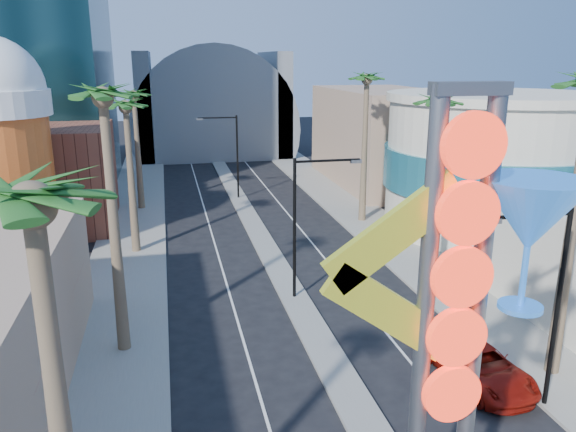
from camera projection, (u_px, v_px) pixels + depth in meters
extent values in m
cube|color=gray|center=(133.00, 231.00, 43.75)|extent=(5.00, 100.00, 0.15)
cube|color=gray|center=(363.00, 217.00, 47.67)|extent=(5.00, 100.00, 0.15)
cube|color=gray|center=(248.00, 214.00, 48.53)|extent=(1.60, 84.00, 0.15)
cube|color=brown|center=(45.00, 178.00, 44.17)|extent=(10.00, 10.00, 8.00)
cube|color=tan|center=(381.00, 137.00, 59.92)|extent=(10.00, 20.00, 10.00)
cylinder|color=#CE4F1B|center=(3.00, 188.00, 36.17)|extent=(6.40, 6.40, 10.00)
cylinder|color=beige|center=(492.00, 167.00, 43.40)|extent=(16.00, 16.00, 10.00)
cylinder|color=teal|center=(492.00, 167.00, 43.40)|extent=(16.60, 16.60, 3.00)
cylinder|color=beige|center=(499.00, 97.00, 41.97)|extent=(16.60, 16.60, 0.60)
cylinder|color=slate|center=(212.00, 125.00, 79.45)|extent=(22.00, 16.00, 22.00)
cube|color=slate|center=(145.00, 105.00, 76.78)|extent=(2.00, 16.00, 14.00)
cube|color=slate|center=(274.00, 103.00, 80.50)|extent=(2.00, 16.00, 14.00)
cylinder|color=slate|center=(423.00, 335.00, 13.74)|extent=(0.44, 0.44, 12.00)
cylinder|color=slate|center=(475.00, 329.00, 14.03)|extent=(0.44, 0.44, 12.00)
cube|color=slate|center=(470.00, 88.00, 12.29)|extent=(1.80, 0.50, 0.30)
cylinder|color=red|center=(474.00, 145.00, 12.29)|extent=(1.50, 0.25, 1.50)
cylinder|color=red|center=(468.00, 213.00, 12.70)|extent=(1.50, 0.25, 1.50)
cylinder|color=red|center=(462.00, 277.00, 13.12)|extent=(1.50, 0.25, 1.50)
cylinder|color=red|center=(457.00, 337.00, 13.54)|extent=(1.50, 0.25, 1.50)
cylinder|color=red|center=(452.00, 393.00, 13.96)|extent=(1.50, 0.25, 1.50)
cube|color=#FFF935|center=(395.00, 232.00, 12.82)|extent=(3.47, 0.25, 2.80)
cube|color=#FFF935|center=(390.00, 312.00, 13.36)|extent=(3.47, 0.25, 2.80)
cone|color=blue|center=(531.00, 215.00, 13.49)|extent=(2.60, 2.60, 1.80)
cylinder|color=blue|center=(524.00, 277.00, 13.92)|extent=(0.16, 0.16, 1.60)
cylinder|color=blue|center=(520.00, 307.00, 14.14)|extent=(1.10, 1.10, 0.12)
cylinder|color=black|center=(295.00, 231.00, 30.55)|extent=(0.18, 0.18, 8.00)
cube|color=black|center=(328.00, 161.00, 29.89)|extent=(3.60, 0.12, 0.12)
cube|color=slate|center=(356.00, 161.00, 30.25)|extent=(0.60, 0.25, 0.18)
cylinder|color=black|center=(237.00, 158.00, 53.12)|extent=(0.18, 0.18, 8.00)
cube|color=black|center=(217.00, 118.00, 51.72)|extent=(3.60, 0.12, 0.12)
cube|color=slate|center=(200.00, 119.00, 51.42)|extent=(0.60, 0.25, 0.18)
cylinder|color=black|center=(557.00, 312.00, 20.75)|extent=(0.18, 0.18, 8.00)
cube|color=black|center=(530.00, 216.00, 19.39)|extent=(3.24, 0.12, 0.12)
cube|color=slate|center=(492.00, 221.00, 19.12)|extent=(0.60, 0.25, 0.18)
sphere|color=#21501A|center=(32.00, 205.00, 10.00)|extent=(2.40, 2.40, 2.40)
cylinder|color=brown|center=(115.00, 232.00, 24.45)|extent=(0.40, 0.40, 11.50)
sphere|color=#21501A|center=(103.00, 98.00, 22.90)|extent=(2.40, 2.40, 2.40)
cylinder|color=brown|center=(131.00, 182.00, 37.82)|extent=(0.40, 0.40, 10.00)
sphere|color=#21501A|center=(126.00, 107.00, 36.47)|extent=(2.40, 2.40, 2.40)
cylinder|color=brown|center=(138.00, 154.00, 49.11)|extent=(0.40, 0.40, 10.00)
sphere|color=#21501A|center=(134.00, 96.00, 47.76)|extent=(2.40, 2.40, 2.40)
cylinder|color=brown|center=(570.00, 241.00, 22.46)|extent=(0.40, 0.40, 12.00)
cylinder|color=brown|center=(432.00, 192.00, 33.95)|extent=(0.40, 0.40, 10.50)
sphere|color=#21501A|center=(438.00, 104.00, 32.53)|extent=(2.40, 2.40, 2.40)
cylinder|color=brown|center=(364.00, 153.00, 45.10)|extent=(0.40, 0.40, 11.50)
sphere|color=#21501A|center=(367.00, 79.00, 43.55)|extent=(2.40, 2.40, 2.40)
imported|color=#9A150B|center=(479.00, 365.00, 23.29)|extent=(3.11, 5.79, 1.55)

